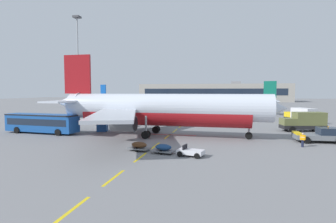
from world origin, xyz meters
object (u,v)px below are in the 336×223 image
Objects in this scene: fuel_service_truck at (301,115)px; apron_light_mast_near at (78,55)px; pushback_tug at (321,135)px; airliner_mid_left at (89,99)px; apron_shuttle_bus at (42,122)px; airliner_foreground at (161,109)px; baggage_train at (164,148)px; uld_cargo_container at (102,126)px; catering_truck at (304,121)px; airliner_far_center at (233,103)px; ground_crew_worker at (303,139)px.

fuel_service_truck is 57.07m from apron_light_mast_near.
pushback_tug is 0.24× the size of airliner_mid_left.
airliner_foreground is at bearing 3.96° from apron_shuttle_bus.
airliner_mid_left is at bearing 145.16° from fuel_service_truck.
pushback_tug is 0.70× the size of baggage_train.
fuel_service_truck reaches higher than uld_cargo_container.
airliner_mid_left is 82.25m from uld_cargo_container.
airliner_foreground is at bearing -156.57° from catering_truck.
baggage_train is at bearing -23.91° from apron_shuttle_bus.
airliner_far_center reaches higher than baggage_train.
airliner_foreground reaches higher than catering_truck.
fuel_service_truck is (24.37, 21.60, -2.30)m from airliner_foreground.
fuel_service_truck is at bearing 28.62° from uld_cargo_container.
airliner_far_center is 36.93m from catering_truck.
fuel_service_truck reaches higher than apron_shuttle_bus.
pushback_tug is 21.23m from baggage_train.
airliner_mid_left is at bearing 119.57° from uld_cargo_container.
airliner_far_center is 3.56× the size of fuel_service_truck.
airliner_mid_left is 51.02m from apron_light_mast_near.
pushback_tug is at bearing -1.21° from airliner_foreground.
pushback_tug is (21.41, -0.45, -3.05)m from airliner_foreground.
apron_light_mast_near is (-54.55, 7.92, 14.78)m from fuel_service_truck.
catering_truck is at bearing -101.28° from fuel_service_truck.
apron_shuttle_bus is (-40.23, -0.85, 0.85)m from pushback_tug.
fuel_service_truck is 3.86× the size of uld_cargo_container.
airliner_mid_left is 3.45× the size of catering_truck.
pushback_tug is at bearing 50.87° from ground_crew_worker.
catering_truck is at bearing 75.09° from ground_crew_worker.
airliner_foreground is 44.02m from apron_light_mast_near.
airliner_far_center reaches higher than pushback_tug.
baggage_train is at bearing -57.58° from airliner_mid_left.
apron_light_mast_near is (-52.14, 20.01, 14.78)m from catering_truck.
airliner_far_center is at bearing 56.79° from apron_shuttle_bus.
apron_shuttle_bus is 48.89m from fuel_service_truck.
catering_truck is (73.01, -64.59, -1.35)m from airliner_mid_left.
airliner_foreground is at bearing 105.18° from baggage_train.
airliner_far_center is at bearing -25.08° from airliner_mid_left.
airliner_mid_left is 15.08× the size of ground_crew_worker.
airliner_foreground reaches higher than airliner_mid_left.
pushback_tug is 61.65m from apron_light_mast_near.
catering_truck is 1.00× the size of fuel_service_truck.
airliner_foreground is 21.64m from pushback_tug.
uld_cargo_container is at bearing 174.55° from pushback_tug.
apron_light_mast_near reaches higher than ground_crew_worker.
airliner_mid_left is at bearing 124.56° from airliner_foreground.
ground_crew_worker is (-3.68, -13.81, -0.69)m from catering_truck.
apron_shuttle_bus is 42.19m from catering_truck.
apron_shuttle_bus is 9.26m from uld_cargo_container.
apron_light_mast_near is (-19.71, 26.93, 15.63)m from uld_cargo_container.
ground_crew_worker is (-6.09, -25.90, -0.69)m from fuel_service_truck.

